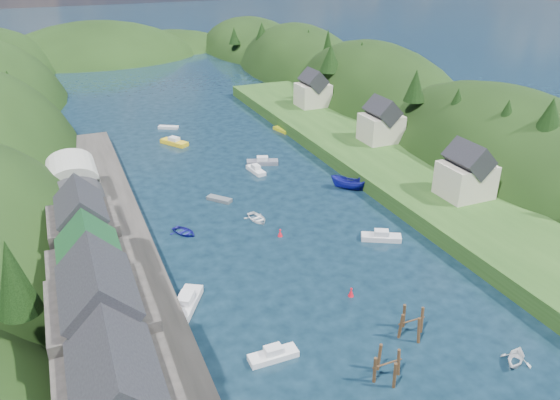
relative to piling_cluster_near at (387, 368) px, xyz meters
name	(u,v)px	position (x,y,z in m)	size (l,w,h in m)	color
ground	(231,171)	(2.72, 53.48, -1.22)	(600.00, 600.00, 0.00)	black
hillside_right	(373,137)	(47.72, 78.48, -8.63)	(36.00, 245.56, 48.00)	black
far_hills	(131,82)	(3.94, 177.48, -12.02)	(103.00, 68.00, 44.00)	black
hill_trees	(205,90)	(2.78, 68.06, 9.86)	(90.59, 154.20, 12.44)	black
quay_left	(113,287)	(-21.28, 23.48, -0.22)	(12.00, 110.00, 2.00)	#2D2B28
terrace_left_grass	(47,299)	(-28.28, 23.48, 0.03)	(12.00, 110.00, 2.50)	#234719
quayside_buildings	(101,316)	(-23.28, 9.87, 5.87)	(8.00, 35.84, 12.90)	#2D2B28
boat_sheds	(76,192)	(-23.28, 42.48, 4.06)	(7.00, 21.00, 7.50)	#2D2D30
terrace_right	(384,164)	(27.72, 43.48, -0.02)	(16.00, 120.00, 2.40)	#234719
right_bank_cottages	(376,123)	(30.72, 51.81, 4.63)	(9.00, 59.24, 8.41)	beige
piling_cluster_near	(387,368)	(0.00, 0.00, 0.00)	(3.07, 2.88, 3.57)	#382314
piling_cluster_far	(411,325)	(5.74, 4.34, -0.02)	(3.11, 2.91, 3.52)	#382314
channel_buoy_near	(351,292)	(3.51, 12.60, -0.74)	(0.70, 0.70, 1.10)	red
channel_buoy_far	(280,233)	(1.52, 28.59, -0.74)	(0.70, 0.70, 1.10)	red
moored_boats	(283,241)	(0.94, 26.20, -0.53)	(37.84, 89.96, 2.46)	#535B5F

